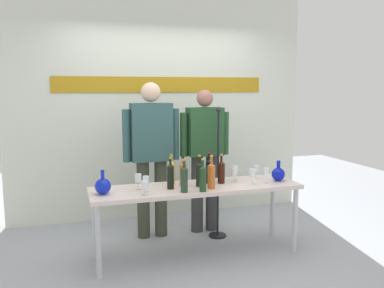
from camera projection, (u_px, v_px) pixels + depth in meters
The scene contains 25 objects.
ground_plane at pixel (196, 255), 4.18m from camera, with size 10.00×10.00×0.00m, color #9DA0A9.
back_wall at pixel (162, 103), 5.37m from camera, with size 3.94×0.11×3.00m.
display_table at pixel (197, 192), 4.09m from camera, with size 2.11×0.57×0.72m.
decanter_blue_left at pixel (103, 186), 3.76m from camera, with size 0.15×0.15×0.23m.
decanter_blue_right at pixel (278, 174), 4.30m from camera, with size 0.14×0.14×0.22m.
presenter_left at pixel (151, 149), 4.57m from camera, with size 0.64×0.22×1.76m.
presenter_right at pixel (205, 152), 4.76m from camera, with size 0.60×0.22×1.67m.
wine_bottle_0 at pixel (199, 173), 4.05m from camera, with size 0.07×0.07×0.32m.
wine_bottle_1 at pixel (221, 171), 4.19m from camera, with size 0.07×0.07×0.30m.
wine_bottle_2 at pixel (170, 176), 3.95m from camera, with size 0.07×0.07×0.31m.
wine_bottle_3 at pixel (209, 170), 4.19m from camera, with size 0.07×0.07×0.33m.
wine_bottle_4 at pixel (183, 173), 4.07m from camera, with size 0.07×0.07×0.29m.
wine_bottle_5 at pixel (203, 178), 3.85m from camera, with size 0.07×0.07×0.32m.
wine_bottle_6 at pixel (211, 175), 3.96m from camera, with size 0.08×0.08×0.33m.
wine_bottle_7 at pixel (184, 178), 3.82m from camera, with size 0.07×0.07×0.32m.
wine_bottle_8 at pixel (171, 172), 4.15m from camera, with size 0.07×0.07×0.31m.
wine_glass_left_0 at pixel (138, 178), 3.92m from camera, with size 0.06×0.06×0.16m.
wine_glass_left_1 at pixel (146, 180), 3.82m from camera, with size 0.06×0.06×0.16m.
wine_glass_left_2 at pixel (145, 185), 3.72m from camera, with size 0.07×0.07×0.13m.
wine_glass_right_0 at pixel (266, 173), 4.19m from camera, with size 0.06×0.06×0.16m.
wine_glass_right_1 at pixel (234, 172), 4.24m from camera, with size 0.06×0.06×0.15m.
wine_glass_right_2 at pixel (257, 169), 4.39m from camera, with size 0.06×0.06×0.15m.
wine_glass_right_3 at pixel (252, 173), 4.14m from camera, with size 0.07×0.07×0.16m.
wine_glass_right_4 at pixel (235, 170), 4.32m from camera, with size 0.06×0.06×0.16m.
microphone_stand at pixel (218, 194), 4.63m from camera, with size 0.20×0.20×1.49m.
Camera 1 is at (-1.25, -3.78, 1.70)m, focal length 38.17 mm.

